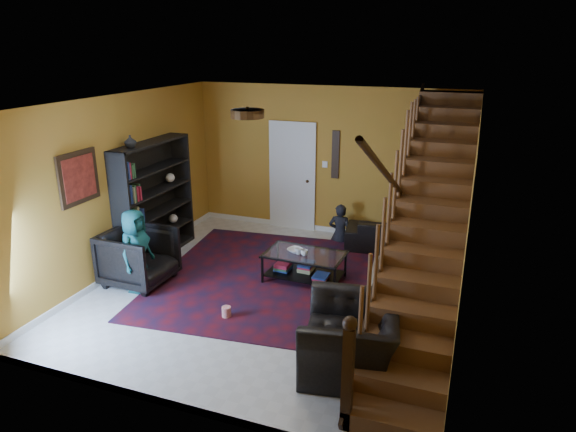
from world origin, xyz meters
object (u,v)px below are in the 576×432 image
object	(u,v)px
sofa	(400,235)
armchair_left	(139,257)
armchair_right	(350,338)
bookshelf	(155,203)
coffee_table	(304,265)

from	to	relation	value
sofa	armchair_left	size ratio (longest dim) A/B	2.00
sofa	armchair_right	bearing A→B (deg)	82.56
bookshelf	sofa	world-z (taller)	bookshelf
sofa	armchair_right	distance (m)	3.75
armchair_right	bookshelf	bearing A→B (deg)	-126.99
armchair_left	coffee_table	bearing A→B (deg)	-66.20
sofa	coffee_table	bearing A→B (deg)	48.44
sofa	coffee_table	distance (m)	2.15
coffee_table	armchair_left	bearing A→B (deg)	-157.82
sofa	armchair_left	bearing A→B (deg)	30.16
bookshelf	armchair_left	size ratio (longest dim) A/B	2.09
bookshelf	armchair_right	bearing A→B (deg)	-27.68
bookshelf	armchair_left	world-z (taller)	bookshelf
armchair_right	armchair_left	bearing A→B (deg)	-115.26
bookshelf	sofa	size ratio (longest dim) A/B	1.05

